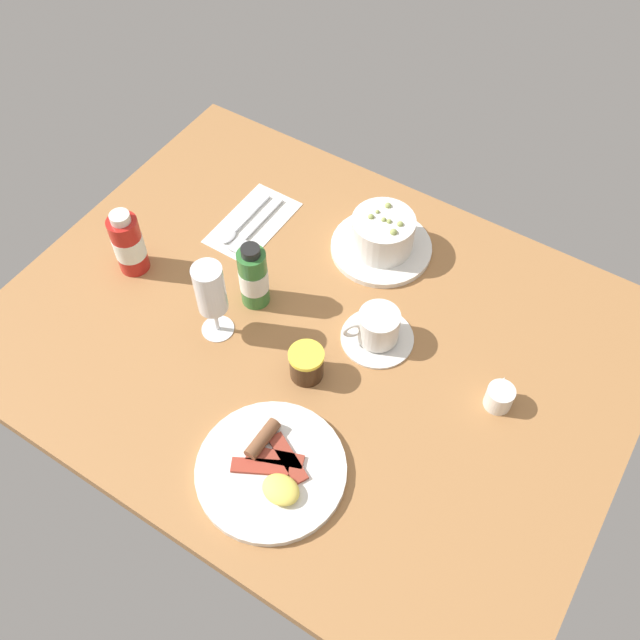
# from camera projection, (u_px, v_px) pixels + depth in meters

# --- Properties ---
(ground_plane) EXTENTS (1.10, 0.84, 0.03)m
(ground_plane) POSITION_uv_depth(u_px,v_px,m) (315.00, 339.00, 1.28)
(ground_plane) COLOR #9E6B3D
(porridge_bowl) EXTENTS (0.20, 0.20, 0.09)m
(porridge_bowl) POSITION_uv_depth(u_px,v_px,m) (382.00, 235.00, 1.35)
(porridge_bowl) COLOR silver
(porridge_bowl) RESTS_ON ground_plane
(cutlery_setting) EXTENTS (0.11, 0.20, 0.01)m
(cutlery_setting) POSITION_uv_depth(u_px,v_px,m) (251.00, 223.00, 1.42)
(cutlery_setting) COLOR silver
(cutlery_setting) RESTS_ON ground_plane
(coffee_cup) EXTENTS (0.13, 0.13, 0.07)m
(coffee_cup) POSITION_uv_depth(u_px,v_px,m) (378.00, 329.00, 1.24)
(coffee_cup) COLOR silver
(coffee_cup) RESTS_ON ground_plane
(creamer_jug) EXTENTS (0.05, 0.06, 0.05)m
(creamer_jug) POSITION_uv_depth(u_px,v_px,m) (499.00, 396.00, 1.17)
(creamer_jug) COLOR silver
(creamer_jug) RESTS_ON ground_plane
(wine_glass) EXTENTS (0.06, 0.06, 0.17)m
(wine_glass) POSITION_uv_depth(u_px,v_px,m) (211.00, 292.00, 1.19)
(wine_glass) COLOR white
(wine_glass) RESTS_ON ground_plane
(jam_jar) EXTENTS (0.06, 0.06, 0.06)m
(jam_jar) POSITION_uv_depth(u_px,v_px,m) (306.00, 364.00, 1.19)
(jam_jar) COLOR #392313
(jam_jar) RESTS_ON ground_plane
(sauce_bottle_red) EXTENTS (0.06, 0.06, 0.14)m
(sauce_bottle_red) POSITION_uv_depth(u_px,v_px,m) (128.00, 244.00, 1.31)
(sauce_bottle_red) COLOR #B21E19
(sauce_bottle_red) RESTS_ON ground_plane
(sauce_bottle_green) EXTENTS (0.05, 0.05, 0.14)m
(sauce_bottle_green) POSITION_uv_depth(u_px,v_px,m) (254.00, 277.00, 1.26)
(sauce_bottle_green) COLOR #337233
(sauce_bottle_green) RESTS_ON ground_plane
(breakfast_plate) EXTENTS (0.24, 0.24, 0.04)m
(breakfast_plate) POSITION_uv_depth(u_px,v_px,m) (272.00, 470.00, 1.10)
(breakfast_plate) COLOR silver
(breakfast_plate) RESTS_ON ground_plane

